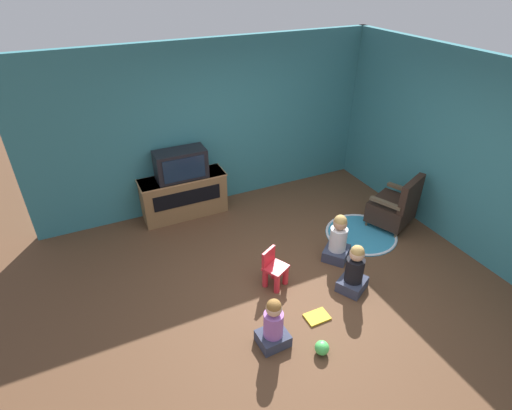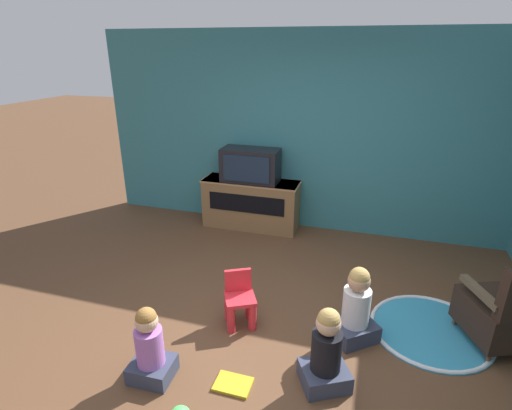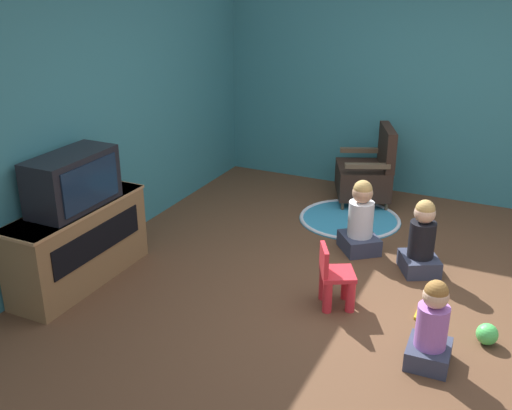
% 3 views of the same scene
% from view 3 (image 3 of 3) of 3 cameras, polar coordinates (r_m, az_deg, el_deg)
% --- Properties ---
extents(ground_plane, '(30.00, 30.00, 0.00)m').
position_cam_3_polar(ground_plane, '(5.06, 10.59, -8.54)').
color(ground_plane, brown).
extents(wall_back, '(5.65, 0.12, 2.63)m').
position_cam_3_polar(wall_back, '(5.57, -15.74, 8.55)').
color(wall_back, teal).
rests_on(wall_back, ground_plane).
extents(wall_right, '(0.12, 5.65, 2.63)m').
position_cam_3_polar(wall_right, '(6.99, 18.59, 10.89)').
color(wall_right, teal).
rests_on(wall_right, ground_plane).
extents(tv_cabinet, '(1.35, 0.44, 0.69)m').
position_cam_3_polar(tv_cabinet, '(5.25, -16.53, -3.50)').
color(tv_cabinet, brown).
rests_on(tv_cabinet, ground_plane).
extents(television, '(0.78, 0.38, 0.45)m').
position_cam_3_polar(television, '(5.03, -17.05, 2.19)').
color(television, black).
rests_on(television, tv_cabinet).
extents(black_armchair, '(0.81, 0.78, 0.87)m').
position_cam_3_polar(black_armchair, '(6.85, 10.53, 2.97)').
color(black_armchair, brown).
rests_on(black_armchair, ground_plane).
extents(yellow_kid_chair, '(0.36, 0.35, 0.51)m').
position_cam_3_polar(yellow_kid_chair, '(4.79, 7.53, -7.13)').
color(yellow_kid_chair, red).
rests_on(yellow_kid_chair, ground_plane).
extents(play_mat, '(1.07, 1.07, 0.04)m').
position_cam_3_polar(play_mat, '(6.45, 8.92, -1.30)').
color(play_mat, teal).
rests_on(play_mat, ground_plane).
extents(child_watching_left, '(0.48, 0.47, 0.71)m').
position_cam_3_polar(child_watching_left, '(5.67, 9.93, -1.51)').
color(child_watching_left, '#33384C').
rests_on(child_watching_left, ground_plane).
extents(child_watching_center, '(0.45, 0.43, 0.68)m').
position_cam_3_polar(child_watching_center, '(5.40, 15.49, -3.37)').
color(child_watching_center, '#33384C').
rests_on(child_watching_center, ground_plane).
extents(child_watching_right, '(0.34, 0.30, 0.64)m').
position_cam_3_polar(child_watching_right, '(4.25, 16.38, -11.23)').
color(child_watching_right, '#33384C').
rests_on(child_watching_right, ground_plane).
extents(toy_ball, '(0.16, 0.16, 0.16)m').
position_cam_3_polar(toy_ball, '(4.68, 21.15, -11.40)').
color(toy_ball, '#4CCC59').
rests_on(toy_ball, ground_plane).
extents(book, '(0.28, 0.20, 0.02)m').
position_cam_3_polar(book, '(4.93, 16.26, -9.80)').
color(book, gold).
rests_on(book, ground_plane).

